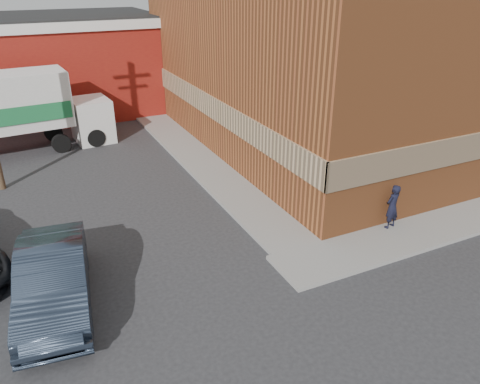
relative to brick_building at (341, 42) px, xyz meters
name	(u,v)px	position (x,y,z in m)	size (l,w,h in m)	color
ground	(280,255)	(-8.50, -9.00, -4.68)	(90.00, 90.00, 0.00)	#28282B
brick_building	(341,42)	(0.00, 0.00, 0.00)	(14.25, 18.25, 9.36)	brown
sidewalk_south	(478,215)	(-1.00, -9.90, -4.62)	(16.00, 1.80, 0.12)	gray
sidewalk_west	(194,155)	(-7.90, 0.00, -4.62)	(1.80, 18.00, 0.12)	gray
warehouse	(17,67)	(-14.50, 11.00, -1.87)	(16.30, 8.30, 5.60)	maroon
man	(392,207)	(-4.47, -9.25, -3.80)	(0.56, 0.36, 1.52)	black
sedan	(53,280)	(-14.86, -8.50, -3.90)	(1.66, 4.76, 1.57)	#273242
box_truck	(19,107)	(-14.79, 4.14, -2.54)	(7.68, 2.86, 3.71)	white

